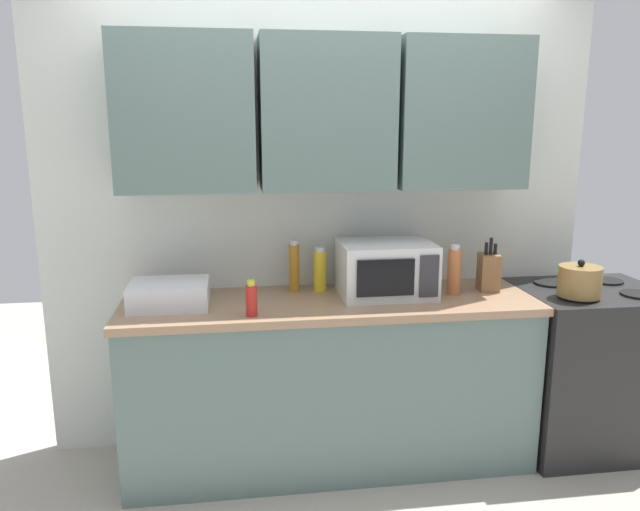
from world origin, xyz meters
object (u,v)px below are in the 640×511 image
kettle (580,281)px  bottle_red_sauce (252,299)px  stove_range (585,367)px  knife_block (489,272)px  microwave (386,269)px  bottle_amber_vinegar (294,267)px  bottle_spice_jar (454,271)px  bottle_yellow_mustard (320,270)px  dish_rack (169,294)px

kettle → bottle_red_sauce: 1.67m
stove_range → knife_block: knife_block is taller
microwave → bottle_amber_vinegar: bearing=163.9°
knife_block → bottle_spice_jar: knife_block is taller
bottle_amber_vinegar → bottle_red_sauce: (-0.24, -0.39, -0.05)m
knife_block → bottle_yellow_mustard: size_ratio=1.21×
microwave → bottle_amber_vinegar: microwave is taller
microwave → bottle_yellow_mustard: bearing=159.6°
bottle_amber_vinegar → stove_range: bearing=-7.0°
microwave → bottle_spice_jar: (0.36, -0.04, -0.01)m
microwave → bottle_spice_jar: 0.36m
bottle_amber_vinegar → bottle_yellow_mustard: size_ratio=1.16×
dish_rack → bottle_spice_jar: size_ratio=1.43×
bottle_yellow_mustard → kettle: bearing=-14.1°
dish_rack → bottle_yellow_mustard: 0.79m
stove_range → microwave: microwave is taller
bottle_spice_jar → bottle_yellow_mustard: bottle_spice_jar is taller
microwave → bottle_yellow_mustard: (-0.33, 0.12, -0.02)m
stove_range → microwave: 1.28m
bottle_yellow_mustard → bottle_red_sauce: bearing=-134.7°
kettle → knife_block: bearing=152.6°
knife_block → bottle_spice_jar: 0.22m
bottle_amber_vinegar → bottle_spice_jar: bearing=-11.8°
bottle_amber_vinegar → knife_block: bearing=-7.1°
dish_rack → bottle_spice_jar: bearing=0.2°
microwave → bottle_spice_jar: bearing=-5.9°
stove_range → bottle_red_sauce: bottle_red_sauce is taller
kettle → bottle_amber_vinegar: bottle_amber_vinegar is taller
microwave → knife_block: (0.57, 0.01, -0.04)m
stove_range → bottle_red_sauce: (-1.84, -0.19, 0.53)m
microwave → dish_rack: 1.10m
microwave → knife_block: knife_block is taller
dish_rack → knife_block: (1.67, 0.05, 0.04)m
bottle_spice_jar → knife_block: bearing=11.6°
bottle_amber_vinegar → bottle_spice_jar: 0.84m
bottle_yellow_mustard → microwave: bearing=-20.4°
bottle_red_sauce → stove_range: bearing=6.0°
stove_range → kettle: (-0.17, -0.14, 0.54)m
dish_rack → bottle_red_sauce: 0.45m
stove_range → bottle_red_sauce: size_ratio=5.30×
microwave → knife_block: 0.57m
dish_rack → bottle_amber_vinegar: (0.63, 0.18, 0.07)m
bottle_spice_jar → kettle: bearing=-15.1°
dish_rack → knife_block: 1.67m
kettle → bottle_spice_jar: (-0.61, 0.16, 0.03)m
stove_range → knife_block: size_ratio=3.15×
knife_block → bottle_red_sauce: knife_block is taller
knife_block → bottle_spice_jar: bearing=-168.4°
stove_range → bottle_yellow_mustard: size_ratio=3.79×
stove_range → bottle_spice_jar: bearing=178.2°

